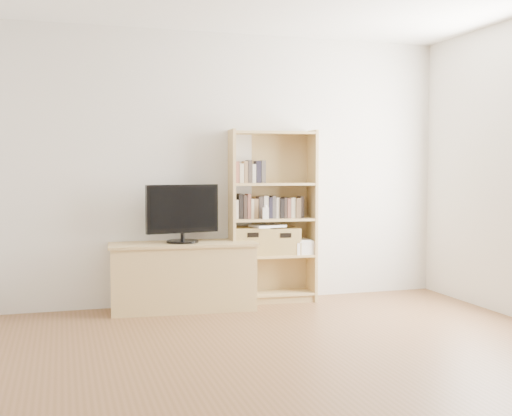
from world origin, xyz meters
name	(u,v)px	position (x,y,z in m)	size (l,w,h in m)	color
floor	(324,382)	(0.00, 0.00, 0.00)	(4.50, 5.00, 0.01)	brown
back_wall	(224,169)	(0.00, 2.50, 1.30)	(4.50, 0.02, 2.60)	silver
tv_stand	(183,277)	(-0.46, 2.26, 0.30)	(1.30, 0.49, 0.60)	tan
bookshelf	(273,216)	(0.45, 2.35, 0.84)	(0.84, 0.30, 1.67)	tan
television	(182,213)	(-0.46, 2.26, 0.89)	(0.69, 0.05, 0.54)	black
books_row_mid	(272,207)	(0.45, 2.37, 0.92)	(0.79, 0.15, 0.21)	#B6AA9B
books_row_upper	(253,173)	(0.26, 2.38, 1.26)	(0.37, 0.14, 0.19)	#B6AA9B
baby_monitor	(266,213)	(0.35, 2.26, 0.87)	(0.06, 0.04, 0.11)	white
basket_left	(250,241)	(0.22, 2.36, 0.60)	(0.33, 0.27, 0.27)	olive
basket_right	(283,241)	(0.55, 2.34, 0.59)	(0.31, 0.26, 0.26)	olive
laptop	(267,226)	(0.39, 2.34, 0.75)	(0.31, 0.21, 0.02)	white
magazine_stack	(301,247)	(0.73, 2.33, 0.52)	(0.18, 0.26, 0.12)	beige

